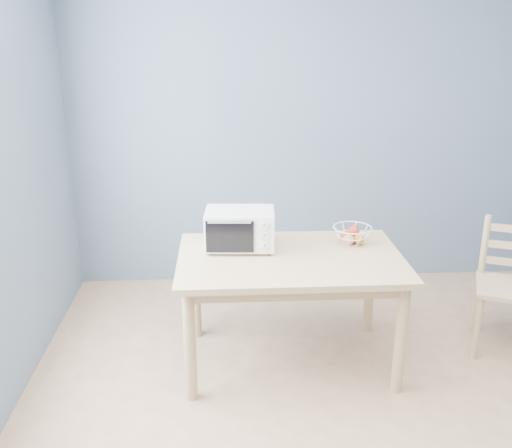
{
  "coord_description": "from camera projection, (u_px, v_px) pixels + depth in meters",
  "views": [
    {
      "loc": [
        -0.76,
        -2.37,
        2.1
      ],
      "look_at": [
        -0.56,
        1.01,
        0.93
      ],
      "focal_mm": 40.0,
      "sensor_mm": 36.0,
      "label": 1
    }
  ],
  "objects": [
    {
      "name": "dining_table",
      "position": [
        290.0,
        271.0,
        3.58
      ],
      "size": [
        1.4,
        0.9,
        0.75
      ],
      "color": "tan",
      "rests_on": "ground"
    },
    {
      "name": "dining_chair",
      "position": [
        509.0,
        288.0,
        3.82
      ],
      "size": [
        0.55,
        0.55,
        0.9
      ],
      "rotation": [
        0.0,
        0.0,
        -0.39
      ],
      "color": "tan",
      "rests_on": "ground"
    },
    {
      "name": "room",
      "position": [
        394.0,
        217.0,
        2.54
      ],
      "size": [
        4.01,
        4.51,
        2.61
      ],
      "color": "tan",
      "rests_on": "ground"
    },
    {
      "name": "toaster_oven",
      "position": [
        237.0,
        229.0,
        3.63
      ],
      "size": [
        0.45,
        0.34,
        0.26
      ],
      "rotation": [
        0.0,
        0.0,
        -0.06
      ],
      "color": "white",
      "rests_on": "dining_table"
    },
    {
      "name": "fruit_basket",
      "position": [
        352.0,
        235.0,
        3.73
      ],
      "size": [
        0.33,
        0.33,
        0.13
      ],
      "rotation": [
        0.0,
        0.0,
        0.37
      ],
      "color": "silver",
      "rests_on": "dining_table"
    }
  ]
}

